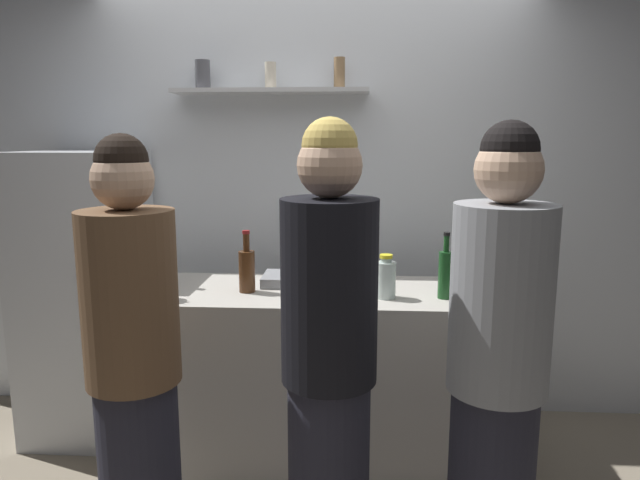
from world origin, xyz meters
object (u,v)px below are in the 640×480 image
(baking_pan, at_px, (297,279))
(person_grey_hoodie, at_px, (497,376))
(wine_bottle_pale_glass, at_px, (474,281))
(utensil_holder, at_px, (158,286))
(water_bottle_plastic, at_px, (386,279))
(refrigerator, at_px, (87,294))
(wine_bottle_green_glass, at_px, (445,273))
(person_blonde, at_px, (329,366))
(wine_bottle_amber_glass, at_px, (247,269))
(wine_bottle_dark_glass, at_px, (166,264))
(person_brown_jacket, at_px, (134,370))

(baking_pan, bearing_deg, person_grey_hoodie, -49.70)
(baking_pan, bearing_deg, wine_bottle_pale_glass, -19.04)
(utensil_holder, relative_size, wine_bottle_pale_glass, 0.84)
(wine_bottle_pale_glass, height_order, water_bottle_plastic, wine_bottle_pale_glass)
(refrigerator, height_order, wine_bottle_pale_glass, refrigerator)
(wine_bottle_green_glass, bearing_deg, utensil_holder, -175.47)
(refrigerator, xyz_separation_m, person_blonde, (1.42, -1.10, 0.07))
(water_bottle_plastic, height_order, person_blonde, person_blonde)
(wine_bottle_amber_glass, bearing_deg, wine_bottle_dark_glass, 167.81)
(wine_bottle_dark_glass, bearing_deg, water_bottle_plastic, -8.23)
(wine_bottle_amber_glass, bearing_deg, person_brown_jacket, -111.01)
(refrigerator, bearing_deg, wine_bottle_green_glass, -12.42)
(wine_bottle_dark_glass, bearing_deg, baking_pan, 6.27)
(wine_bottle_pale_glass, height_order, person_brown_jacket, person_brown_jacket)
(baking_pan, bearing_deg, person_blonde, -76.94)
(wine_bottle_dark_glass, height_order, person_blonde, person_blonde)
(baking_pan, xyz_separation_m, wine_bottle_amber_glass, (-0.22, -0.16, 0.09))
(refrigerator, height_order, wine_bottle_green_glass, refrigerator)
(baking_pan, distance_m, water_bottle_plastic, 0.50)
(refrigerator, relative_size, wine_bottle_amber_glass, 5.31)
(refrigerator, xyz_separation_m, person_grey_hoodie, (2.00, -1.13, 0.06))
(person_grey_hoodie, relative_size, person_blonde, 0.99)
(wine_bottle_green_glass, distance_m, wine_bottle_dark_glass, 1.37)
(person_grey_hoodie, bearing_deg, water_bottle_plastic, -136.18)
(water_bottle_plastic, xyz_separation_m, person_brown_jacket, (-0.95, -0.67, -0.19))
(baking_pan, xyz_separation_m, utensil_holder, (-0.61, -0.32, 0.04))
(person_grey_hoodie, bearing_deg, person_brown_jacket, -74.07)
(wine_bottle_green_glass, bearing_deg, person_brown_jacket, -151.01)
(baking_pan, height_order, person_brown_jacket, person_brown_jacket)
(person_brown_jacket, relative_size, person_blonde, 0.97)
(refrigerator, bearing_deg, utensil_holder, -41.24)
(wine_bottle_green_glass, relative_size, wine_bottle_dark_glass, 1.03)
(refrigerator, distance_m, wine_bottle_amber_glass, 1.09)
(refrigerator, height_order, person_blonde, person_blonde)
(wine_bottle_amber_glass, height_order, person_brown_jacket, person_brown_jacket)
(wine_bottle_dark_glass, bearing_deg, person_brown_jacket, -79.96)
(baking_pan, height_order, person_blonde, person_blonde)
(utensil_holder, height_order, wine_bottle_amber_glass, wine_bottle_amber_glass)
(person_brown_jacket, height_order, person_grey_hoodie, person_grey_hoodie)
(baking_pan, relative_size, wine_bottle_dark_glass, 1.13)
(person_grey_hoodie, bearing_deg, refrigerator, -102.12)
(baking_pan, xyz_separation_m, wine_bottle_pale_glass, (0.83, -0.29, 0.08))
(wine_bottle_pale_glass, xyz_separation_m, person_grey_hoodie, (-0.05, -0.64, -0.18))
(baking_pan, relative_size, wine_bottle_green_glass, 1.09)
(person_brown_jacket, bearing_deg, wine_bottle_pale_glass, -127.34)
(utensil_holder, distance_m, wine_bottle_amber_glass, 0.42)
(utensil_holder, bearing_deg, refrigerator, 138.76)
(person_grey_hoodie, bearing_deg, wine_bottle_pale_glass, -166.78)
(wine_bottle_pale_glass, bearing_deg, wine_bottle_amber_glass, 173.30)
(water_bottle_plastic, relative_size, person_brown_jacket, 0.12)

